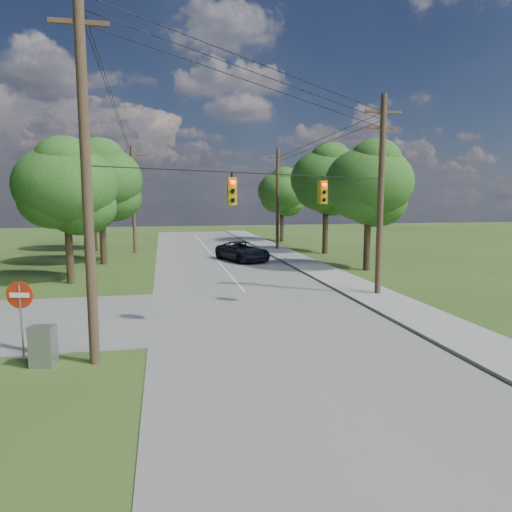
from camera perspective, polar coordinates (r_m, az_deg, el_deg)
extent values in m
plane|color=#334B19|center=(15.46, -2.11, -12.52)|extent=(140.00, 140.00, 0.00)
cube|color=gray|center=(20.51, 1.13, -7.44)|extent=(10.00, 100.00, 0.03)
cube|color=#A19F96|center=(22.88, 17.83, -6.11)|extent=(2.60, 100.00, 0.12)
cylinder|color=brown|center=(14.92, -20.46, 9.77)|extent=(0.32, 0.32, 12.00)
cube|color=brown|center=(15.74, -21.24, 25.59)|extent=(1.70, 0.12, 0.14)
cylinder|color=brown|center=(25.02, 15.32, 7.10)|extent=(0.32, 0.32, 10.50)
cube|color=brown|center=(25.39, 15.67, 16.96)|extent=(2.00, 0.12, 0.14)
cube|color=brown|center=(25.27, 15.60, 15.17)|extent=(1.70, 0.12, 0.14)
cylinder|color=brown|center=(45.75, 2.71, 7.05)|extent=(0.32, 0.32, 10.00)
cube|color=brown|center=(45.91, 2.74, 12.17)|extent=(2.00, 0.12, 0.14)
cylinder|color=brown|center=(44.42, -15.08, 6.79)|extent=(0.32, 0.32, 10.00)
cube|color=brown|center=(44.58, -15.26, 12.07)|extent=(2.00, 0.12, 0.14)
cylinder|color=black|center=(19.75, 2.22, 22.31)|extent=(13.52, 7.63, 1.53)
cylinder|color=black|center=(19.65, 2.22, 21.19)|extent=(13.52, 7.63, 1.53)
cylinder|color=black|center=(19.56, 2.21, 20.05)|extent=(13.52, 7.63, 1.53)
cylinder|color=black|center=(35.43, 7.27, 13.95)|extent=(0.03, 22.00, 0.53)
cylinder|color=black|center=(30.03, -16.75, 16.35)|extent=(0.43, 29.60, 2.03)
cylinder|color=black|center=(35.39, 7.26, 13.31)|extent=(0.03, 22.00, 0.53)
cylinder|color=black|center=(29.97, -16.72, 15.60)|extent=(0.43, 29.60, 2.03)
cylinder|color=black|center=(19.11, 2.16, 10.20)|extent=(13.52, 7.63, 0.04)
cube|color=#CB9C0B|center=(17.55, -2.99, 8.07)|extent=(0.32, 0.22, 1.05)
sphere|color=#FF0C05|center=(17.42, -2.92, 9.23)|extent=(0.17, 0.17, 0.17)
cube|color=#CB9C0B|center=(17.79, -3.10, 8.06)|extent=(0.32, 0.22, 1.05)
sphere|color=#FF0C05|center=(17.94, -3.18, 9.18)|extent=(0.17, 0.17, 0.17)
cube|color=#CB9C0B|center=(21.21, 8.41, 7.88)|extent=(0.32, 0.22, 1.05)
sphere|color=#FF0C05|center=(21.08, 8.56, 8.84)|extent=(0.17, 0.17, 0.17)
cube|color=#CB9C0B|center=(21.43, 8.19, 7.88)|extent=(0.32, 0.22, 1.05)
sphere|color=#FF0C05|center=(21.57, 8.08, 8.81)|extent=(0.17, 0.17, 0.17)
cylinder|color=#3E2C1F|center=(30.10, -22.26, -0.20)|extent=(0.45, 0.45, 3.15)
ellipsoid|color=#204A16|center=(29.88, -22.67, 8.12)|extent=(6.00, 6.00, 4.92)
cylinder|color=#3E2C1F|center=(37.79, -18.57, 1.67)|extent=(0.50, 0.50, 3.50)
ellipsoid|color=#204A16|center=(37.65, -18.87, 9.03)|extent=(6.40, 6.40, 5.25)
cylinder|color=#3E2C1F|center=(47.94, -19.51, 2.65)|extent=(0.48, 0.47, 3.32)
ellipsoid|color=#204A16|center=(47.81, -19.75, 8.16)|extent=(6.00, 6.00, 4.92)
cylinder|color=#3E2C1F|center=(33.76, 13.69, 1.05)|extent=(0.48, 0.48, 3.32)
ellipsoid|color=#204A16|center=(33.59, 13.94, 8.89)|extent=(6.20, 6.20, 5.08)
cylinder|color=#3E2C1F|center=(43.13, 8.64, 2.75)|extent=(0.52, 0.52, 3.67)
ellipsoid|color=#204A16|center=(43.02, 8.78, 9.52)|extent=(6.60, 6.60, 5.41)
cylinder|color=#3E2C1F|center=(54.27, 3.27, 3.48)|extent=(0.45, 0.45, 3.15)
ellipsoid|color=#204A16|center=(54.15, 3.30, 8.09)|extent=(5.80, 5.80, 4.76)
imported|color=black|center=(37.58, -1.68, 0.58)|extent=(4.39, 6.18, 1.56)
cube|color=gray|center=(15.91, -25.08, -10.17)|extent=(0.81, 0.65, 1.30)
cylinder|color=gray|center=(16.48, -27.26, -7.49)|extent=(0.07, 0.07, 2.53)
cylinder|color=#B1220C|center=(16.28, -27.45, -4.35)|extent=(0.86, 0.24, 0.87)
cube|color=white|center=(16.25, -27.48, -4.37)|extent=(0.62, 0.18, 0.15)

